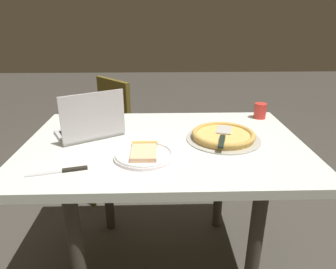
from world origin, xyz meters
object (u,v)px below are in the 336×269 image
Objects in this scene: table_knife at (63,171)px; drink_cup at (260,111)px; pizza_tray at (223,136)px; chair_near at (104,128)px; laptop at (91,127)px; pizza_plate at (144,154)px; dining_table at (164,159)px.

drink_cup is (0.95, 0.61, 0.04)m from table_knife.
chair_near is (-0.74, 0.89, -0.29)m from pizza_tray.
laptop is 4.19× the size of drink_cup.
pizza_tray is (0.37, 0.18, 0.01)m from pizza_plate.
laptop reaches higher than table_knife.
drink_cup is (0.27, 0.31, 0.02)m from pizza_tray.
laptop is 1.62× the size of table_knife.
drink_cup is (0.56, 0.33, 0.14)m from dining_table.
pizza_tray reaches higher than table_knife.
laptop is at bearing -82.97° from chair_near.
table_knife is (-0.39, -0.28, 0.09)m from dining_table.
table_knife is at bearing -86.70° from chair_near.
drink_cup is at bearing 32.57° from table_knife.
laptop reaches higher than drink_cup.
pizza_tray is 4.10× the size of drink_cup.
table_knife is at bearing -144.68° from dining_table.
pizza_plate is 0.81m from drink_cup.
pizza_tray is at bearing 4.05° from dining_table.
dining_table is 3.58× the size of laptop.
pizza_plate is 0.71× the size of pizza_tray.
dining_table is at bearing -63.11° from chair_near.
dining_table is 0.49m from table_knife.
pizza_plate is 1.17m from chair_near.
chair_near is (-0.07, 1.19, -0.28)m from table_knife.
table_knife is 1.13m from drink_cup.
dining_table is at bearing -149.48° from drink_cup.
laptop is 1.02× the size of pizza_tray.
dining_table is at bearing -11.83° from laptop.
pizza_plate reaches higher than table_knife.
laptop is at bearing 168.17° from dining_table.
pizza_tray is (0.28, 0.02, 0.11)m from dining_table.
pizza_tray is at bearing -131.54° from drink_cup.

